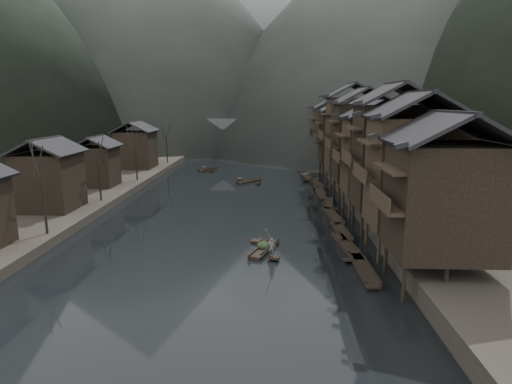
{
  "coord_description": "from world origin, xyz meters",
  "views": [
    {
      "loc": [
        5.33,
        -37.56,
        13.28
      ],
      "look_at": [
        3.31,
        13.12,
        2.5
      ],
      "focal_mm": 30.0,
      "sensor_mm": 36.0,
      "label": 1
    }
  ],
  "objects": [
    {
      "name": "cargo_heap",
      "position": [
        4.53,
        -0.64,
        0.8
      ],
      "size": [
        1.21,
        1.58,
        0.72
      ],
      "primitive_type": "ellipsoid",
      "color": "black",
      "rests_on": "hero_sampan"
    },
    {
      "name": "left_bank",
      "position": [
        -35.0,
        40.0,
        0.6
      ],
      "size": [
        40.0,
        200.0,
        1.2
      ],
      "primitive_type": "cube",
      "color": "#2D2823",
      "rests_on": "ground"
    },
    {
      "name": "midriver_boats",
      "position": [
        -3.02,
        38.92,
        0.2
      ],
      "size": [
        12.61,
        17.82,
        0.44
      ],
      "color": "black",
      "rests_on": "water"
    },
    {
      "name": "boatman",
      "position": [
        5.27,
        -2.67,
        1.27
      ],
      "size": [
        0.69,
        0.54,
        1.66
      ],
      "primitive_type": "imported",
      "rotation": [
        0.0,
        0.0,
        2.87
      ],
      "color": "#5E5E60",
      "rests_on": "hero_sampan"
    },
    {
      "name": "moored_sampans",
      "position": [
        12.29,
        15.09,
        0.2
      ],
      "size": [
        3.23,
        49.65,
        0.47
      ],
      "color": "black",
      "rests_on": "water"
    },
    {
      "name": "bamboo_pole",
      "position": [
        5.47,
        -2.67,
        3.75
      ],
      "size": [
        1.52,
        1.99,
        3.31
      ],
      "primitive_type": "cylinder",
      "rotation": [
        0.63,
        0.0,
        -0.65
      ],
      "color": "#8C7A51",
      "rests_on": "boatman"
    },
    {
      "name": "water",
      "position": [
        0.0,
        0.0,
        0.0
      ],
      "size": [
        300.0,
        300.0,
        0.0
      ],
      "primitive_type": "plane",
      "color": "black",
      "rests_on": "ground"
    },
    {
      "name": "stone_bridge",
      "position": [
        -0.0,
        72.0,
        5.11
      ],
      "size": [
        40.0,
        6.0,
        9.0
      ],
      "color": "#4C4C4F",
      "rests_on": "ground"
    },
    {
      "name": "right_bank",
      "position": [
        35.0,
        40.0,
        0.9
      ],
      "size": [
        40.0,
        200.0,
        1.8
      ],
      "primitive_type": "cube",
      "color": "#2D2823",
      "rests_on": "ground"
    },
    {
      "name": "bare_trees",
      "position": [
        -17.0,
        16.57,
        6.72
      ],
      "size": [
        3.98,
        63.05,
        7.96
      ],
      "color": "black",
      "rests_on": "left_bank"
    },
    {
      "name": "hills",
      "position": [
        4.73,
        168.47,
        54.1
      ],
      "size": [
        320.0,
        380.0,
        120.38
      ],
      "color": "black",
      "rests_on": "ground"
    },
    {
      "name": "stilt_houses",
      "position": [
        17.28,
        19.48,
        9.04
      ],
      "size": [
        9.0,
        67.6,
        16.24
      ],
      "color": "black",
      "rests_on": "ground"
    },
    {
      "name": "left_houses",
      "position": [
        -20.5,
        20.12,
        5.66
      ],
      "size": [
        8.1,
        53.2,
        8.73
      ],
      "color": "black",
      "rests_on": "left_bank"
    },
    {
      "name": "hero_sampan",
      "position": [
        4.61,
        -0.88,
        0.2
      ],
      "size": [
        2.79,
        5.45,
        0.44
      ],
      "color": "black",
      "rests_on": "water"
    }
  ]
}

